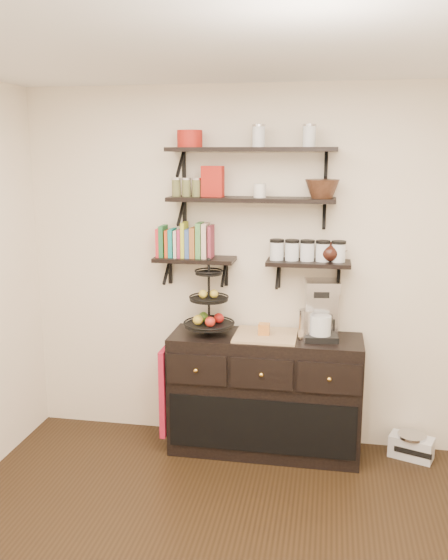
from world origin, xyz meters
TOP-DOWN VIEW (x-y plane):
  - ceiling at (0.00, 0.00)m, footprint 3.50×3.50m
  - back_wall at (0.00, 1.75)m, footprint 3.50×0.02m
  - shelf_top at (0.00, 1.62)m, footprint 1.20×0.27m
  - shelf_mid at (0.00, 1.62)m, footprint 1.20×0.27m
  - shelf_low_left at (-0.42, 1.63)m, footprint 0.60×0.25m
  - shelf_low_right at (0.42, 1.63)m, footprint 0.60×0.25m
  - cookbooks at (-0.47, 1.63)m, footprint 0.43×0.15m
  - glass_canisters at (0.41, 1.63)m, footprint 0.54×0.10m
  - sideboard at (0.13, 1.51)m, footprint 1.40×0.50m
  - fruit_stand at (-0.29, 1.52)m, footprint 0.37×0.37m
  - candle at (0.12, 1.51)m, footprint 0.08×0.08m
  - coffee_maker at (0.52, 1.54)m, footprint 0.26×0.25m
  - thermal_carafe at (0.42, 1.49)m, footprint 0.11×0.11m
  - apron at (-0.60, 1.41)m, footprint 0.04×0.29m
  - radio at (1.22, 1.59)m, footprint 0.34×0.27m
  - recipe_box at (-0.28, 1.61)m, footprint 0.17×0.08m
  - walnut_bowl at (0.50, 1.61)m, footprint 0.24×0.24m
  - ramekins at (0.06, 1.61)m, footprint 0.09×0.09m
  - teapot at (0.57, 1.63)m, footprint 0.22×0.18m
  - red_pot at (-0.44, 1.61)m, footprint 0.18×0.18m

SIDE VIEW (x-z plane):
  - radio at x=1.22m, z-range 0.00..0.18m
  - sideboard at x=0.13m, z-range -0.01..0.91m
  - apron at x=-0.60m, z-range 0.14..0.81m
  - candle at x=0.12m, z-range 0.92..1.00m
  - thermal_carafe at x=0.42m, z-range 0.90..1.12m
  - fruit_stand at x=-0.29m, z-range 0.82..1.36m
  - coffee_maker at x=0.52m, z-range 0.89..1.32m
  - back_wall at x=0.00m, z-range 0.00..2.70m
  - shelf_low_left at x=-0.42m, z-range 1.31..1.54m
  - shelf_low_right at x=0.42m, z-range 1.31..1.54m
  - glass_canisters at x=0.41m, z-range 1.45..1.58m
  - teapot at x=0.57m, z-range 1.45..1.59m
  - cookbooks at x=-0.47m, z-range 1.44..1.70m
  - shelf_mid at x=0.00m, z-range 1.77..2.00m
  - ramekins at x=0.06m, z-range 1.90..2.00m
  - walnut_bowl at x=0.50m, z-range 1.90..2.03m
  - recipe_box at x=-0.28m, z-range 1.90..2.12m
  - shelf_top at x=0.00m, z-range 2.12..2.35m
  - red_pot at x=-0.44m, z-range 2.25..2.37m
  - ceiling at x=0.00m, z-range 2.69..2.71m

